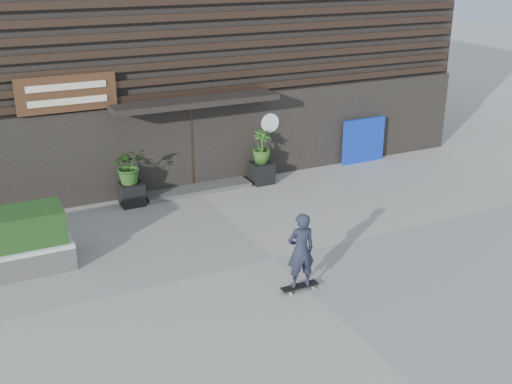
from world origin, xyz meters
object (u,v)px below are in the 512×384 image
planter_pot_left (132,194)px  planter_pot_right (262,173)px  blue_tarp (363,140)px  skateboarder (301,251)px

planter_pot_left → planter_pot_right: size_ratio=1.00×
planter_pot_left → blue_tarp: size_ratio=0.40×
blue_tarp → planter_pot_right: bearing=-176.7°
skateboarder → blue_tarp: bearing=46.6°
planter_pot_right → blue_tarp: size_ratio=0.40×
planter_pot_right → blue_tarp: blue_tarp is taller
planter_pot_right → blue_tarp: (3.71, 0.30, 0.40)m
blue_tarp → skateboarder: 8.38m
blue_tarp → skateboarder: skateboarder is taller
planter_pot_left → planter_pot_right: bearing=0.0°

